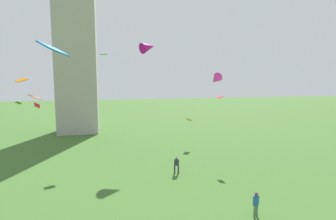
# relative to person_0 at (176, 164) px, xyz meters

# --- Properties ---
(person_0) EXTENTS (0.53, 0.28, 1.70)m
(person_0) POSITION_rel_person_0_xyz_m (0.00, 0.00, 0.00)
(person_0) COLOR #2D3338
(person_0) RESTS_ON ground_plane
(person_2) EXTENTS (0.52, 0.48, 1.74)m
(person_2) POSITION_rel_person_0_xyz_m (3.12, -9.13, 0.02)
(person_2) COLOR #51754C
(person_2) RESTS_ON ground_plane
(kite_flying_0) EXTENTS (0.59, 0.86, 0.31)m
(kite_flying_0) POSITION_rel_person_0_xyz_m (6.21, 3.89, 6.29)
(kite_flying_0) COLOR red
(kite_flying_1) EXTENTS (0.81, 1.16, 0.72)m
(kite_flying_1) POSITION_rel_person_0_xyz_m (-14.85, 10.23, 5.17)
(kite_flying_1) COLOR red
(kite_flying_2) EXTENTS (0.95, 0.86, 0.38)m
(kite_flying_2) POSITION_rel_person_0_xyz_m (-12.65, -2.66, 8.25)
(kite_flying_2) COLOR orange
(kite_flying_3) EXTENTS (2.62, 2.26, 1.82)m
(kite_flying_3) POSITION_rel_person_0_xyz_m (-1.22, 9.65, 12.39)
(kite_flying_3) COLOR #B50B7C
(kite_flying_4) EXTENTS (0.98, 0.99, 0.48)m
(kite_flying_4) POSITION_rel_person_0_xyz_m (-17.02, 10.71, 5.46)
(kite_flying_4) COLOR green
(kite_flying_5) EXTENTS (1.05, 1.20, 0.55)m
(kite_flying_5) POSITION_rel_person_0_xyz_m (4.46, 10.07, 2.73)
(kite_flying_5) COLOR orange
(kite_flying_6) EXTENTS (1.50, 1.61, 0.63)m
(kite_flying_6) POSITION_rel_person_0_xyz_m (-13.99, 6.01, 6.42)
(kite_flying_6) COLOR #C2742E
(kite_flying_7) EXTENTS (1.57, 1.84, 0.78)m
(kite_flying_7) POSITION_rel_person_0_xyz_m (-9.18, -8.96, 9.90)
(kite_flying_7) COLOR blue
(kite_flying_8) EXTENTS (0.88, 1.38, 1.18)m
(kite_flying_8) POSITION_rel_person_0_xyz_m (2.65, -2.95, 8.28)
(kite_flying_8) COLOR #EB2F95
(kite_flying_9) EXTENTS (1.08, 0.95, 0.13)m
(kite_flying_9) POSITION_rel_person_0_xyz_m (-6.79, 10.90, 11.47)
(kite_flying_9) COLOR #5BC220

